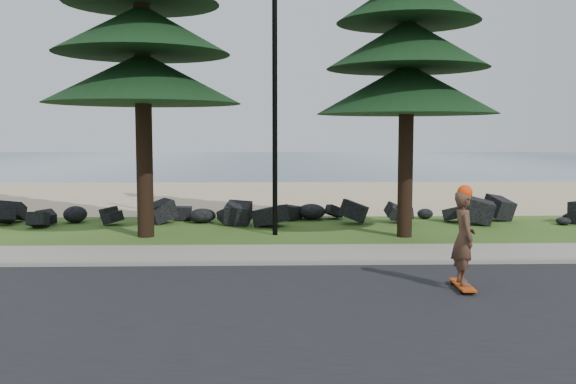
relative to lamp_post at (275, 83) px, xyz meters
name	(u,v)px	position (x,y,z in m)	size (l,w,h in m)	color
ground	(276,257)	(0.00, -3.20, -4.13)	(160.00, 160.00, 0.00)	#34581B
road	(279,312)	(0.00, -7.70, -4.12)	(160.00, 7.00, 0.02)	black
kerb	(277,263)	(0.00, -4.10, -4.08)	(160.00, 0.20, 0.10)	gray
sidewalk	(276,254)	(0.00, -3.00, -4.09)	(160.00, 2.00, 0.08)	gray
beach_sand	(273,195)	(0.00, 11.30, -4.13)	(160.00, 15.00, 0.01)	tan
ocean	(271,160)	(0.00, 47.80, -4.13)	(160.00, 58.00, 0.01)	#324F5F
seawall_boulders	(274,223)	(0.00, 2.40, -4.13)	(60.00, 2.40, 1.10)	black
lamp_post	(275,83)	(0.00, 0.00, 0.00)	(0.25, 0.14, 8.14)	black
skateboarder	(464,238)	(3.29, -6.35, -3.19)	(0.42, 1.01, 1.87)	#B93B0A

